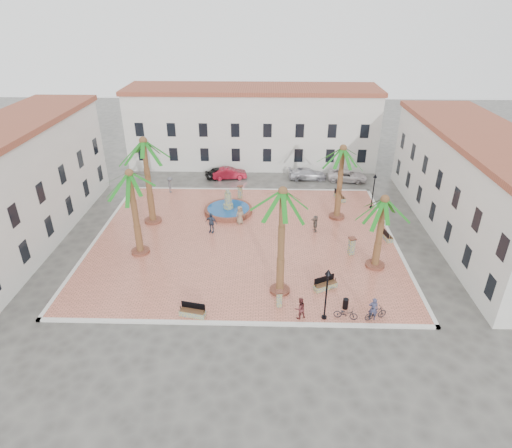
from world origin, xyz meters
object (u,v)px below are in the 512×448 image
(pedestrian_north, at_px, (170,185))
(cyclist_b, at_px, (300,308))
(bench_e, at_px, (386,236))
(car_white, at_px, (347,176))
(bench_ne, at_px, (339,197))
(car_red, at_px, (229,173))
(bollard_e, at_px, (352,246))
(palm_s, at_px, (282,203))
(car_silver, at_px, (307,174))
(palm_ne, at_px, (342,157))
(bicycle_a, at_px, (346,313))
(pedestrian_fountain_a, at_px, (240,215))
(palm_e, at_px, (383,208))
(litter_bin, at_px, (346,304))
(bollard_se, at_px, (279,298))
(fountain, at_px, (228,209))
(pedestrian_fountain_b, at_px, (211,223))
(car_black, at_px, (221,172))
(bollard_n, at_px, (240,192))
(palm_nw, at_px, (144,150))
(bench_s, at_px, (193,312))
(cyclist_a, at_px, (373,309))
(pedestrian_east, at_px, (315,223))
(palm_sw, at_px, (131,183))
(bicycle_b, at_px, (376,313))
(bench_se, at_px, (325,285))
(lamppost_e, at_px, (374,185))

(pedestrian_north, bearing_deg, cyclist_b, -162.86)
(bench_e, distance_m, car_white, 13.76)
(bench_ne, xyz_separation_m, car_red, (-12.02, 5.89, 0.24))
(bench_ne, distance_m, bollard_e, 10.89)
(palm_s, bearing_deg, car_silver, 80.45)
(palm_ne, bearing_deg, bicycle_a, -95.70)
(pedestrian_fountain_a, bearing_deg, cyclist_b, -103.51)
(palm_s, distance_m, palm_e, 8.53)
(palm_s, distance_m, litter_bin, 8.15)
(palm_s, bearing_deg, bollard_se, -92.97)
(fountain, relative_size, bench_ne, 2.48)
(bench_ne, bearing_deg, car_white, -34.15)
(pedestrian_fountain_b, xyz_separation_m, car_red, (0.53, 13.35, -0.43))
(bench_e, height_order, bollard_se, bollard_se)
(bench_e, distance_m, car_black, 21.38)
(bollard_n, xyz_separation_m, bollard_e, (9.78, -10.88, 0.06))
(palm_nw, height_order, bench_ne, palm_nw)
(bench_s, bearing_deg, palm_e, 37.04)
(cyclist_a, bearing_deg, bollard_e, -78.96)
(car_black, height_order, car_red, car_red)
(palm_s, bearing_deg, cyclist_b, -66.47)
(pedestrian_east, xyz_separation_m, car_silver, (0.35, 12.95, -0.28))
(car_white, bearing_deg, palm_nw, 128.23)
(pedestrian_fountain_b, bearing_deg, litter_bin, -25.83)
(bench_e, xyz_separation_m, bollard_se, (-9.56, -9.60, 0.38))
(bollard_se, height_order, car_red, bollard_se)
(palm_sw, xyz_separation_m, bench_e, (20.89, 2.91, -5.94))
(bollard_e, relative_size, bicycle_b, 0.95)
(cyclist_b, bearing_deg, bench_ne, -131.79)
(bollard_n, bearing_deg, litter_bin, -65.33)
(pedestrian_fountain_b, relative_size, pedestrian_east, 1.22)
(fountain, xyz_separation_m, cyclist_b, (6.02, -15.58, 0.45))
(bollard_n, distance_m, bicycle_b, 21.45)
(pedestrian_fountain_a, relative_size, car_black, 0.46)
(cyclist_b, bearing_deg, bench_s, -26.17)
(fountain, xyz_separation_m, bench_ne, (11.37, 3.37, -0.06))
(bench_se, distance_m, pedestrian_north, 22.54)
(pedestrian_north, bearing_deg, car_red, -67.96)
(bollard_n, xyz_separation_m, bicycle_b, (10.01, -18.97, -0.24))
(cyclist_a, bearing_deg, pedestrian_fountain_b, -33.02)
(pedestrian_fountain_b, bearing_deg, lamppost_e, 38.90)
(bench_se, relative_size, car_red, 0.46)
(pedestrian_fountain_a, distance_m, pedestrian_fountain_b, 3.03)
(litter_bin, height_order, bicycle_b, bicycle_b)
(palm_sw, height_order, palm_s, palm_s)
(palm_ne, relative_size, pedestrian_fountain_a, 4.10)
(palm_e, xyz_separation_m, car_black, (-13.95, 18.78, -4.53))
(palm_e, bearing_deg, car_black, 126.59)
(palm_e, relative_size, bench_s, 3.37)
(car_red, bearing_deg, pedestrian_east, -154.28)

